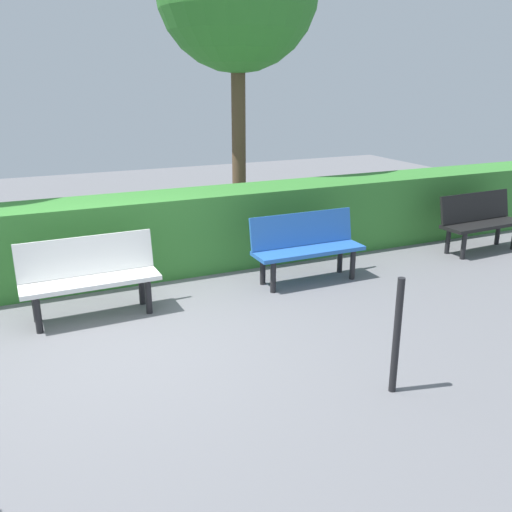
{
  "coord_description": "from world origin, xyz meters",
  "views": [
    {
      "loc": [
        0.77,
        5.02,
        2.47
      ],
      "look_at": [
        -1.66,
        -0.36,
        0.55
      ],
      "focal_mm": 38.26,
      "sensor_mm": 36.0,
      "label": 1
    }
  ],
  "objects": [
    {
      "name": "hedge_row",
      "position": [
        -1.24,
        -1.81,
        0.52
      ],
      "size": [
        17.21,
        0.8,
        1.04
      ],
      "primitive_type": "cube",
      "color": "#387F33",
      "rests_on": "ground_plane"
    },
    {
      "name": "ground_plane",
      "position": [
        0.0,
        0.0,
        0.0
      ],
      "size": [
        21.21,
        21.21,
        0.0
      ],
      "primitive_type": "plane",
      "color": "slate"
    },
    {
      "name": "bench_white",
      "position": [
        0.14,
        -0.73,
        0.48
      ],
      "size": [
        1.45,
        0.48,
        0.86
      ],
      "rotation": [
        0.0,
        0.0,
        0.02
      ],
      "color": "white",
      "rests_on": "ground_plane"
    },
    {
      "name": "bench_blue",
      "position": [
        -2.53,
        -0.74,
        0.48
      ],
      "size": [
        1.44,
        0.46,
        0.86
      ],
      "rotation": [
        0.0,
        0.0,
        -0.0
      ],
      "color": "blue",
      "rests_on": "ground_plane"
    },
    {
      "name": "railing_post_mid",
      "position": [
        -1.89,
        1.87,
        0.5
      ],
      "size": [
        0.06,
        0.06,
        1.0
      ],
      "primitive_type": "cylinder",
      "color": "black",
      "rests_on": "ground_plane"
    },
    {
      "name": "bench_black",
      "position": [
        -5.53,
        -0.8,
        0.48
      ],
      "size": [
        1.37,
        0.52,
        0.86
      ],
      "rotation": [
        0.0,
        0.0,
        0.04
      ],
      "color": "black",
      "rests_on": "ground_plane"
    }
  ]
}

